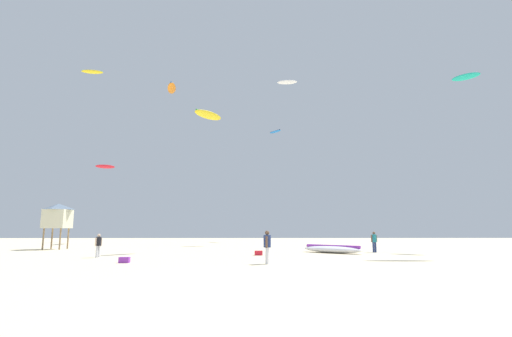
% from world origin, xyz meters
% --- Properties ---
extents(ground_plane, '(120.00, 120.00, 0.00)m').
position_xyz_m(ground_plane, '(0.00, 0.00, 0.00)').
color(ground_plane, beige).
extents(person_foreground, '(0.40, 0.58, 1.78)m').
position_xyz_m(person_foreground, '(0.43, 6.13, 1.04)').
color(person_foreground, silver).
rests_on(person_foreground, ground).
extents(person_midground, '(0.35, 0.44, 1.54)m').
position_xyz_m(person_midground, '(-10.48, 10.82, 0.90)').
color(person_midground, silver).
rests_on(person_midground, ground).
extents(person_left, '(0.53, 0.37, 1.63)m').
position_xyz_m(person_left, '(9.39, 15.82, 0.95)').
color(person_left, navy).
rests_on(person_left, ground).
extents(kite_grounded_near, '(4.71, 4.53, 0.60)m').
position_xyz_m(kite_grounded_near, '(5.90, 15.19, 0.29)').
color(kite_grounded_near, white).
rests_on(kite_grounded_near, ground).
extents(lifeguard_tower, '(2.30, 2.30, 4.15)m').
position_xyz_m(lifeguard_tower, '(-18.27, 20.77, 3.05)').
color(lifeguard_tower, '#8C704C').
rests_on(lifeguard_tower, ground).
extents(cooler_box, '(0.56, 0.36, 0.32)m').
position_xyz_m(cooler_box, '(0.11, 12.79, 0.16)').
color(cooler_box, red).
rests_on(cooler_box, ground).
extents(gear_bag, '(0.56, 0.36, 0.32)m').
position_xyz_m(gear_bag, '(-7.47, 6.94, 0.16)').
color(gear_bag, purple).
rests_on(gear_bag, ground).
extents(kite_aloft_0, '(2.60, 1.05, 0.56)m').
position_xyz_m(kite_aloft_0, '(4.22, 31.58, 20.46)').
color(kite_aloft_0, white).
extents(kite_aloft_2, '(2.61, 2.95, 0.68)m').
position_xyz_m(kite_aloft_2, '(-4.11, 16.68, 11.49)').
color(kite_aloft_2, yellow).
extents(kite_aloft_3, '(2.16, 0.91, 0.36)m').
position_xyz_m(kite_aloft_3, '(-16.42, 21.62, 17.45)').
color(kite_aloft_3, yellow).
extents(kite_aloft_4, '(2.01, 2.39, 0.30)m').
position_xyz_m(kite_aloft_4, '(3.27, 41.16, 16.39)').
color(kite_aloft_4, blue).
extents(kite_aloft_5, '(1.88, 4.37, 0.79)m').
position_xyz_m(kite_aloft_5, '(-11.80, 37.30, 21.73)').
color(kite_aloft_5, orange).
extents(kite_aloft_6, '(2.21, 2.05, 0.59)m').
position_xyz_m(kite_aloft_6, '(19.11, 17.72, 15.52)').
color(kite_aloft_6, '#19B29E').
extents(kite_aloft_7, '(2.71, 1.63, 0.63)m').
position_xyz_m(kite_aloft_7, '(-21.24, 38.98, 10.60)').
color(kite_aloft_7, red).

